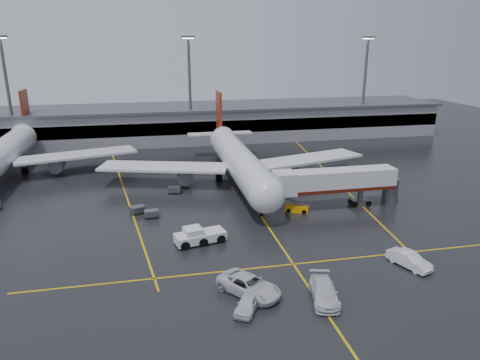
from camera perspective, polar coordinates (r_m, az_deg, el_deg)
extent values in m
plane|color=black|center=(70.46, 1.26, -2.53)|extent=(220.00, 220.00, 0.00)
cube|color=gold|center=(70.46, 1.26, -2.52)|extent=(0.25, 90.00, 0.02)
cube|color=gold|center=(51.10, 6.92, -10.77)|extent=(60.00, 0.25, 0.02)
cube|color=gold|center=(78.43, -14.83, -1.02)|extent=(9.99, 69.35, 0.02)
cube|color=gold|center=(84.98, 11.62, 0.63)|extent=(7.57, 69.64, 0.02)
cube|color=gray|center=(115.26, -4.15, 7.37)|extent=(120.00, 18.00, 8.00)
cube|color=black|center=(106.59, -3.51, 6.84)|extent=(120.00, 0.40, 3.00)
cube|color=#595B60|center=(114.59, -4.20, 9.49)|extent=(122.00, 19.00, 0.60)
cylinder|color=#595B60|center=(111.22, -27.76, 9.51)|extent=(0.70, 0.70, 25.00)
cube|color=#FFE5B2|center=(110.62, -28.70, 15.85)|extent=(2.60, 0.90, 0.20)
cylinder|color=#595B60|center=(107.59, -6.50, 11.17)|extent=(0.70, 0.70, 25.00)
cube|color=#595B60|center=(106.97, -6.74, 17.94)|extent=(3.00, 1.20, 0.50)
cube|color=#FFE5B2|center=(106.97, -6.73, 17.78)|extent=(2.60, 0.90, 0.20)
cylinder|color=#595B60|center=(120.44, 15.77, 11.30)|extent=(0.70, 0.70, 25.00)
cube|color=#595B60|center=(119.89, 16.29, 17.33)|extent=(3.00, 1.20, 0.50)
cube|color=#FFE5B2|center=(119.89, 16.28, 17.19)|extent=(2.60, 0.90, 0.20)
cylinder|color=silver|center=(76.66, -0.07, 2.43)|extent=(5.20, 36.00, 5.20)
sphere|color=silver|center=(59.92, 3.44, -1.94)|extent=(5.20, 5.20, 5.20)
cone|color=silver|center=(96.64, -2.62, 5.93)|extent=(4.94, 8.00, 4.94)
cube|color=maroon|center=(96.76, -2.75, 8.89)|extent=(0.50, 5.50, 8.50)
cube|color=silver|center=(96.60, -2.62, 6.04)|extent=(14.00, 3.00, 0.25)
cube|color=silver|center=(77.33, -9.85, 1.68)|extent=(22.80, 11.83, 0.40)
cube|color=silver|center=(82.24, 8.56, 2.70)|extent=(22.80, 11.83, 0.40)
cylinder|color=#595B60|center=(76.93, -7.16, 0.64)|extent=(2.60, 4.50, 2.60)
cylinder|color=#595B60|center=(80.57, 6.42, 1.44)|extent=(2.60, 4.50, 2.60)
cylinder|color=#595B60|center=(63.75, 2.69, -3.78)|extent=(0.56, 0.56, 2.00)
cylinder|color=#595B60|center=(79.82, -2.75, 0.63)|extent=(0.56, 0.56, 2.00)
cylinder|color=#595B60|center=(81.02, 1.72, 0.90)|extent=(0.56, 0.56, 2.00)
cylinder|color=black|center=(63.95, 2.68, -4.24)|extent=(0.40, 1.10, 1.10)
cylinder|color=black|center=(79.95, -2.75, 0.32)|extent=(1.00, 1.40, 1.40)
cylinder|color=black|center=(81.15, 1.72, 0.60)|extent=(1.00, 1.40, 1.40)
cone|color=silver|center=(110.57, -25.84, 5.67)|extent=(4.94, 8.00, 4.94)
cube|color=maroon|center=(110.78, -26.06, 8.25)|extent=(0.50, 5.50, 8.50)
cube|color=silver|center=(110.53, -25.85, 5.77)|extent=(14.00, 3.00, 0.25)
cube|color=silver|center=(90.01, -20.41, 3.06)|extent=(22.80, 11.83, 0.40)
cylinder|color=#595B60|center=(90.00, -22.60, 1.89)|extent=(2.60, 4.50, 2.60)
cylinder|color=#595B60|center=(93.54, -26.10, 1.36)|extent=(0.56, 0.56, 2.00)
cylinder|color=black|center=(93.65, -26.06, 1.09)|extent=(1.00, 1.40, 1.40)
cube|color=silver|center=(67.38, 12.45, 0.06)|extent=(18.00, 3.20, 3.00)
cube|color=#4E1209|center=(67.77, 12.37, -0.99)|extent=(18.00, 3.30, 0.50)
cube|color=silver|center=(64.53, 5.78, -0.39)|extent=(3.00, 3.40, 3.30)
cylinder|color=#595B60|center=(69.97, 15.29, -2.01)|extent=(0.80, 0.80, 3.00)
cube|color=#595B60|center=(70.31, 15.22, -2.82)|extent=(2.60, 1.60, 0.90)
cylinder|color=#595B60|center=(72.17, 18.87, -1.33)|extent=(2.40, 2.40, 4.00)
cylinder|color=black|center=(69.83, 14.41, -2.89)|extent=(0.90, 1.80, 0.90)
cylinder|color=black|center=(70.81, 16.02, -2.74)|extent=(0.90, 1.80, 0.90)
cube|color=silver|center=(55.68, -5.18, -7.32)|extent=(6.68, 3.82, 1.08)
cube|color=silver|center=(55.05, -6.09, -6.62)|extent=(2.57, 2.57, 0.90)
cube|color=black|center=(55.05, -6.09, -6.62)|extent=(2.31, 2.31, 0.81)
cylinder|color=black|center=(55.17, -7.48, -8.00)|extent=(1.73, 2.88, 1.17)
cylinder|color=black|center=(55.81, -5.17, -7.61)|extent=(1.73, 2.88, 1.17)
cylinder|color=black|center=(56.53, -2.93, -7.22)|extent=(1.73, 2.88, 1.17)
cube|color=#ED9F05|center=(65.84, 7.37, -3.65)|extent=(3.71, 2.68, 1.05)
cube|color=#595B60|center=(65.49, 7.40, -2.84)|extent=(3.37, 2.11, 1.20)
cylinder|color=black|center=(66.01, 6.37, -3.78)|extent=(1.26, 1.75, 0.67)
cylinder|color=black|center=(65.86, 8.35, -3.91)|extent=(1.26, 1.75, 0.67)
imported|color=silver|center=(44.96, 1.19, -13.49)|extent=(6.65, 7.33, 1.90)
imported|color=silver|center=(44.88, 10.83, -14.01)|extent=(3.69, 6.40, 1.75)
imported|color=white|center=(53.36, 21.06, -9.60)|extent=(3.51, 5.47, 1.70)
imported|color=silver|center=(42.73, 1.02, -15.63)|extent=(3.71, 4.67, 1.49)
cube|color=#595B60|center=(64.38, -11.38, -4.24)|extent=(2.11, 1.47, 0.90)
cylinder|color=black|center=(64.04, -12.02, -4.86)|extent=(0.40, 0.20, 0.40)
cylinder|color=black|center=(64.16, -10.60, -4.72)|extent=(0.40, 0.20, 0.40)
cylinder|color=black|center=(64.96, -12.10, -4.53)|extent=(0.40, 0.20, 0.40)
cylinder|color=black|center=(65.08, -10.70, -4.40)|extent=(0.40, 0.20, 0.40)
cube|color=#595B60|center=(66.32, -13.13, -3.71)|extent=(2.34, 1.94, 0.90)
cylinder|color=black|center=(65.80, -13.60, -4.35)|extent=(0.40, 0.20, 0.40)
cylinder|color=black|center=(66.30, -12.30, -4.09)|extent=(0.40, 0.20, 0.40)
cylinder|color=black|center=(66.68, -13.89, -4.08)|extent=(0.40, 0.20, 0.40)
cylinder|color=black|center=(67.17, -12.61, -3.82)|extent=(0.40, 0.20, 0.40)
cube|color=#595B60|center=(73.94, -8.49, -1.21)|extent=(2.21, 1.66, 0.90)
cylinder|color=black|center=(73.73, -9.14, -1.69)|extent=(0.40, 0.20, 0.40)
cylinder|color=black|center=(73.52, -7.91, -1.68)|extent=(0.40, 0.20, 0.40)
cylinder|color=black|center=(74.67, -9.04, -1.43)|extent=(0.40, 0.20, 0.40)
cylinder|color=black|center=(74.46, -7.82, -1.43)|extent=(0.40, 0.20, 0.40)
cylinder|color=black|center=(75.93, -28.60, -3.11)|extent=(0.40, 0.20, 0.40)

